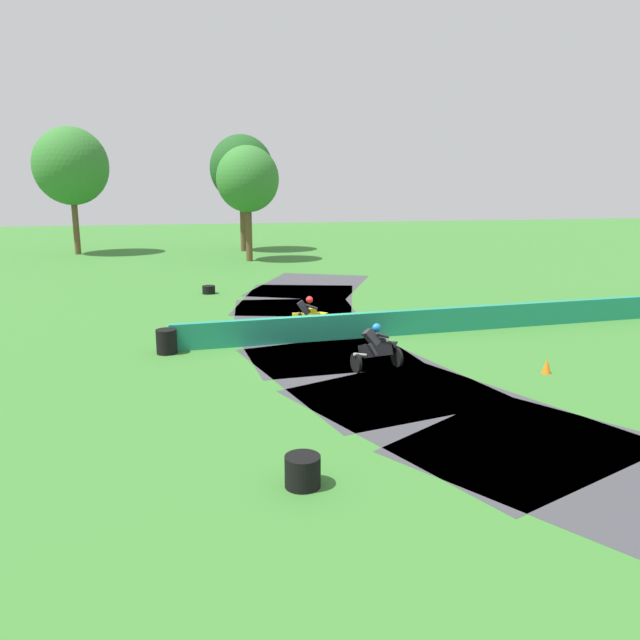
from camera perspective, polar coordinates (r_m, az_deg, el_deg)
The scene contains 12 objects.
ground_plane at distance 22.13m, azimuth -0.71°, elevation -1.90°, with size 120.00×120.00×0.00m, color #38752D.
track_asphalt at distance 22.51m, azimuth 2.67°, elevation -1.65°, with size 11.00×32.24×0.01m.
safety_barrier at distance 23.87m, azimuth 11.48°, elevation 0.04°, with size 0.30×20.24×0.90m, color #1E8466.
motorcycle_lead_yellow at distance 23.01m, azimuth -1.09°, elevation 0.36°, with size 1.69×0.74×1.42m.
motorcycle_chase_black at distance 18.92m, azimuth 5.24°, elevation -2.51°, with size 1.68×1.08×1.42m.
tire_stack_near at distance 31.66m, azimuth -10.07°, elevation 2.73°, with size 0.63×0.63×0.40m.
tire_stack_mid_a at distance 21.07m, azimuth -13.76°, elevation -1.90°, with size 0.67×0.67×0.80m.
tire_stack_mid_b at distance 11.94m, azimuth -1.59°, elevation -13.56°, with size 0.67×0.67×0.60m.
traffic_cone at distance 19.59m, azimuth 19.89°, elevation -3.96°, with size 0.28×0.28×0.44m, color orange.
tree_far_left at distance 50.80m, azimuth -21.69°, elevation 12.85°, with size 5.39×5.39×9.32m.
tree_far_right at distance 49.96m, azimuth -7.14°, elevation 13.47°, with size 4.84×4.84×8.89m.
tree_mid_rise at distance 43.73m, azimuth -6.59°, elevation 12.56°, with size 4.23×4.23×7.78m.
Camera 1 is at (-3.86, -21.06, 5.59)m, focal length 35.24 mm.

